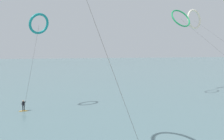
{
  "coord_description": "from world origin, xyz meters",
  "views": [
    {
      "loc": [
        -4.24,
        0.18,
        9.48
      ],
      "look_at": [
        0.0,
        22.13,
        7.14
      ],
      "focal_mm": 32.43,
      "sensor_mm": 36.0,
      "label": 1
    }
  ],
  "objects_px": {
    "surfer_amber": "(23,106)",
    "kite_teal": "(39,24)",
    "kite_ivory": "(194,19)",
    "kite_emerald": "(181,18)"
  },
  "relations": [
    {
      "from": "kite_teal",
      "to": "kite_ivory",
      "type": "bearing_deg",
      "value": 153.44
    },
    {
      "from": "kite_emerald",
      "to": "kite_ivory",
      "type": "xyz_separation_m",
      "value": [
        5.36,
        3.75,
        0.47
      ]
    },
    {
      "from": "surfer_amber",
      "to": "kite_teal",
      "type": "relative_size",
      "value": 0.11
    },
    {
      "from": "kite_ivory",
      "to": "kite_teal",
      "type": "xyz_separation_m",
      "value": [
        -31.89,
        -8.19,
        -2.7
      ]
    },
    {
      "from": "surfer_amber",
      "to": "kite_teal",
      "type": "height_order",
      "value": "kite_teal"
    },
    {
      "from": "kite_emerald",
      "to": "kite_teal",
      "type": "bearing_deg",
      "value": 175.76
    },
    {
      "from": "surfer_amber",
      "to": "kite_teal",
      "type": "xyz_separation_m",
      "value": [
        2.44,
        1.68,
        12.55
      ]
    },
    {
      "from": "kite_emerald",
      "to": "kite_teal",
      "type": "distance_m",
      "value": 26.98
    },
    {
      "from": "surfer_amber",
      "to": "kite_teal",
      "type": "distance_m",
      "value": 12.89
    },
    {
      "from": "surfer_amber",
      "to": "kite_emerald",
      "type": "relative_size",
      "value": 0.06
    }
  ]
}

